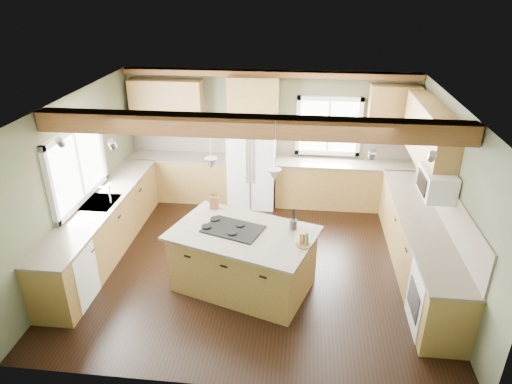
# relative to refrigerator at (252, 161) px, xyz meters

# --- Properties ---
(floor) EXTENTS (5.60, 5.60, 0.00)m
(floor) POSITION_rel_refrigerator_xyz_m (0.30, -2.12, -0.90)
(floor) COLOR black
(floor) RESTS_ON ground
(ceiling) EXTENTS (5.60, 5.60, 0.00)m
(ceiling) POSITION_rel_refrigerator_xyz_m (0.30, -2.12, 1.70)
(ceiling) COLOR silver
(ceiling) RESTS_ON wall_back
(wall_back) EXTENTS (5.60, 0.00, 5.60)m
(wall_back) POSITION_rel_refrigerator_xyz_m (0.30, 0.38, 0.40)
(wall_back) COLOR #424A34
(wall_back) RESTS_ON ground
(wall_left) EXTENTS (0.00, 5.00, 5.00)m
(wall_left) POSITION_rel_refrigerator_xyz_m (-2.50, -2.12, 0.40)
(wall_left) COLOR #424A34
(wall_left) RESTS_ON ground
(wall_right) EXTENTS (0.00, 5.00, 5.00)m
(wall_right) POSITION_rel_refrigerator_xyz_m (3.10, -2.12, 0.40)
(wall_right) COLOR #424A34
(wall_right) RESTS_ON ground
(ceiling_beam) EXTENTS (5.55, 0.26, 0.26)m
(ceiling_beam) POSITION_rel_refrigerator_xyz_m (0.30, -2.75, 1.57)
(ceiling_beam) COLOR #543018
(ceiling_beam) RESTS_ON ceiling
(soffit_trim) EXTENTS (5.55, 0.20, 0.10)m
(soffit_trim) POSITION_rel_refrigerator_xyz_m (0.30, 0.28, 1.64)
(soffit_trim) COLOR #543018
(soffit_trim) RESTS_ON ceiling
(backsplash_back) EXTENTS (5.58, 0.03, 0.58)m
(backsplash_back) POSITION_rel_refrigerator_xyz_m (0.30, 0.36, 0.31)
(backsplash_back) COLOR brown
(backsplash_back) RESTS_ON wall_back
(backsplash_right) EXTENTS (0.03, 3.70, 0.58)m
(backsplash_right) POSITION_rel_refrigerator_xyz_m (3.08, -2.07, 0.31)
(backsplash_right) COLOR brown
(backsplash_right) RESTS_ON wall_right
(base_cab_back_left) EXTENTS (2.02, 0.60, 0.88)m
(base_cab_back_left) POSITION_rel_refrigerator_xyz_m (-1.49, 0.08, -0.46)
(base_cab_back_left) COLOR brown
(base_cab_back_left) RESTS_ON floor
(counter_back_left) EXTENTS (2.06, 0.64, 0.04)m
(counter_back_left) POSITION_rel_refrigerator_xyz_m (-1.49, 0.08, 0.00)
(counter_back_left) COLOR #4B4237
(counter_back_left) RESTS_ON base_cab_back_left
(base_cab_back_right) EXTENTS (2.62, 0.60, 0.88)m
(base_cab_back_right) POSITION_rel_refrigerator_xyz_m (1.79, 0.08, -0.46)
(base_cab_back_right) COLOR brown
(base_cab_back_right) RESTS_ON floor
(counter_back_right) EXTENTS (2.66, 0.64, 0.04)m
(counter_back_right) POSITION_rel_refrigerator_xyz_m (1.79, 0.08, 0.00)
(counter_back_right) COLOR #4B4237
(counter_back_right) RESTS_ON base_cab_back_right
(base_cab_left) EXTENTS (0.60, 3.70, 0.88)m
(base_cab_left) POSITION_rel_refrigerator_xyz_m (-2.20, -2.07, -0.46)
(base_cab_left) COLOR brown
(base_cab_left) RESTS_ON floor
(counter_left) EXTENTS (0.64, 3.74, 0.04)m
(counter_left) POSITION_rel_refrigerator_xyz_m (-2.20, -2.07, 0.00)
(counter_left) COLOR #4B4237
(counter_left) RESTS_ON base_cab_left
(base_cab_right) EXTENTS (0.60, 3.70, 0.88)m
(base_cab_right) POSITION_rel_refrigerator_xyz_m (2.80, -2.07, -0.46)
(base_cab_right) COLOR brown
(base_cab_right) RESTS_ON floor
(counter_right) EXTENTS (0.64, 3.74, 0.04)m
(counter_right) POSITION_rel_refrigerator_xyz_m (2.80, -2.07, 0.00)
(counter_right) COLOR #4B4237
(counter_right) RESTS_ON base_cab_right
(upper_cab_back_left) EXTENTS (1.40, 0.35, 0.90)m
(upper_cab_back_left) POSITION_rel_refrigerator_xyz_m (-1.69, 0.21, 1.05)
(upper_cab_back_left) COLOR brown
(upper_cab_back_left) RESTS_ON wall_back
(upper_cab_over_fridge) EXTENTS (0.96, 0.35, 0.70)m
(upper_cab_over_fridge) POSITION_rel_refrigerator_xyz_m (-0.00, 0.21, 1.25)
(upper_cab_over_fridge) COLOR brown
(upper_cab_over_fridge) RESTS_ON wall_back
(upper_cab_right) EXTENTS (0.35, 2.20, 0.90)m
(upper_cab_right) POSITION_rel_refrigerator_xyz_m (2.92, -1.22, 1.05)
(upper_cab_right) COLOR brown
(upper_cab_right) RESTS_ON wall_right
(upper_cab_back_corner) EXTENTS (0.90, 0.35, 0.90)m
(upper_cab_back_corner) POSITION_rel_refrigerator_xyz_m (2.60, 0.21, 1.05)
(upper_cab_back_corner) COLOR brown
(upper_cab_back_corner) RESTS_ON wall_back
(window_left) EXTENTS (0.04, 1.60, 1.05)m
(window_left) POSITION_rel_refrigerator_xyz_m (-2.48, -2.07, 0.65)
(window_left) COLOR white
(window_left) RESTS_ON wall_left
(window_back) EXTENTS (1.10, 0.04, 1.00)m
(window_back) POSITION_rel_refrigerator_xyz_m (1.45, 0.36, 0.65)
(window_back) COLOR white
(window_back) RESTS_ON wall_back
(sink) EXTENTS (0.50, 0.65, 0.03)m
(sink) POSITION_rel_refrigerator_xyz_m (-2.20, -2.07, 0.01)
(sink) COLOR #262628
(sink) RESTS_ON counter_left
(faucet) EXTENTS (0.02, 0.02, 0.28)m
(faucet) POSITION_rel_refrigerator_xyz_m (-2.02, -2.07, 0.15)
(faucet) COLOR #B2B2B7
(faucet) RESTS_ON sink
(dishwasher) EXTENTS (0.60, 0.60, 0.84)m
(dishwasher) POSITION_rel_refrigerator_xyz_m (-2.19, -3.37, -0.47)
(dishwasher) COLOR white
(dishwasher) RESTS_ON floor
(oven) EXTENTS (0.60, 0.72, 0.84)m
(oven) POSITION_rel_refrigerator_xyz_m (2.79, -3.37, -0.47)
(oven) COLOR white
(oven) RESTS_ON floor
(microwave) EXTENTS (0.40, 0.70, 0.38)m
(microwave) POSITION_rel_refrigerator_xyz_m (2.88, -2.17, 0.65)
(microwave) COLOR white
(microwave) RESTS_ON wall_right
(pendant_left) EXTENTS (0.18, 0.18, 0.16)m
(pendant_left) POSITION_rel_refrigerator_xyz_m (-0.25, -2.60, 0.98)
(pendant_left) COLOR #B2B2B7
(pendant_left) RESTS_ON ceiling
(pendant_right) EXTENTS (0.18, 0.18, 0.16)m
(pendant_right) POSITION_rel_refrigerator_xyz_m (0.63, -2.90, 0.98)
(pendant_right) COLOR #B2B2B7
(pendant_right) RESTS_ON ceiling
(refrigerator) EXTENTS (0.90, 0.74, 1.80)m
(refrigerator) POSITION_rel_refrigerator_xyz_m (0.00, 0.00, 0.00)
(refrigerator) COLOR white
(refrigerator) RESTS_ON floor
(island) EXTENTS (2.13, 1.67, 0.88)m
(island) POSITION_rel_refrigerator_xyz_m (0.19, -2.75, -0.46)
(island) COLOR brown
(island) RESTS_ON floor
(island_top) EXTENTS (2.29, 1.83, 0.04)m
(island_top) POSITION_rel_refrigerator_xyz_m (0.19, -2.75, 0.00)
(island_top) COLOR #4B4237
(island_top) RESTS_ON island
(cooktop) EXTENTS (0.94, 0.77, 0.02)m
(cooktop) POSITION_rel_refrigerator_xyz_m (0.04, -2.70, 0.03)
(cooktop) COLOR black
(cooktop) RESTS_ON island_top
(knife_block) EXTENTS (0.13, 0.10, 0.21)m
(knife_block) POSITION_rel_refrigerator_xyz_m (-0.34, -2.08, 0.12)
(knife_block) COLOR #58371A
(knife_block) RESTS_ON island_top
(utensil_crock) EXTENTS (0.15, 0.15, 0.14)m
(utensil_crock) POSITION_rel_refrigerator_xyz_m (0.89, -2.58, 0.09)
(utensil_crock) COLOR #38302C
(utensil_crock) RESTS_ON island_top
(bottle_tray) EXTENTS (0.29, 0.29, 0.20)m
(bottle_tray) POSITION_rel_refrigerator_xyz_m (1.05, -3.01, 0.12)
(bottle_tray) COLOR brown
(bottle_tray) RESTS_ON island_top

